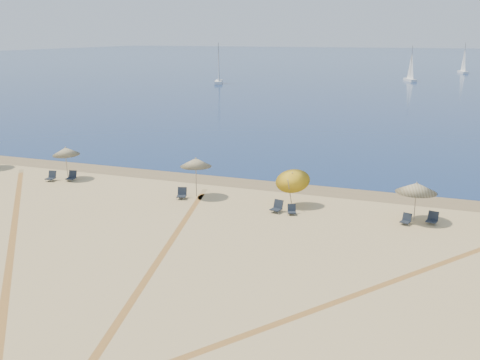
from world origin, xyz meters
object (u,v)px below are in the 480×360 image
(chair_1, at_px, (51,176))
(chair_4, at_px, (277,207))
(umbrella_2, at_px, (196,162))
(sailboat_1, at_px, (411,71))
(chair_3, at_px, (182,194))
(chair_6, at_px, (406,219))
(sailboat_0, at_px, (219,71))
(umbrella_3, at_px, (292,178))
(chair_7, at_px, (432,219))
(chair_5, at_px, (292,210))
(umbrella_4, at_px, (416,188))
(chair_2, at_px, (72,176))
(umbrella_1, at_px, (66,151))
(sailboat_3, at_px, (464,64))

(chair_1, distance_m, chair_4, 17.60)
(umbrella_2, xyz_separation_m, sailboat_1, (7.29, 99.11, 0.05))
(chair_3, height_order, sailboat_1, sailboat_1)
(chair_6, bearing_deg, sailboat_0, 136.24)
(umbrella_3, height_order, chair_1, umbrella_3)
(chair_4, xyz_separation_m, sailboat_0, (-36.80, 79.84, 2.26))
(chair_7, distance_m, sailboat_1, 99.69)
(chair_3, height_order, chair_6, chair_3)
(chair_5, height_order, chair_6, chair_6)
(umbrella_3, height_order, chair_6, umbrella_3)
(umbrella_3, bearing_deg, chair_6, -8.31)
(umbrella_4, relative_size, chair_3, 2.80)
(umbrella_2, height_order, chair_7, umbrella_2)
(umbrella_2, xyz_separation_m, chair_2, (-10.23, 0.47, -1.99))
(chair_2, bearing_deg, sailboat_0, 97.64)
(chair_1, distance_m, chair_6, 25.02)
(umbrella_1, height_order, chair_7, umbrella_1)
(chair_6, xyz_separation_m, sailboat_3, (5.61, 131.34, 2.17))
(umbrella_1, distance_m, chair_3, 10.41)
(umbrella_4, relative_size, chair_4, 2.85)
(sailboat_3, bearing_deg, sailboat_1, -125.92)
(chair_1, relative_size, sailboat_0, 0.09)
(chair_7, bearing_deg, sailboat_1, 107.54)
(umbrella_3, bearing_deg, chair_7, -2.99)
(umbrella_1, height_order, sailboat_1, sailboat_1)
(chair_4, bearing_deg, chair_1, -171.04)
(chair_1, bearing_deg, umbrella_2, -6.17)
(chair_3, bearing_deg, chair_4, -21.21)
(chair_3, distance_m, sailboat_0, 84.87)
(chair_3, height_order, chair_7, chair_3)
(chair_2, bearing_deg, umbrella_3, -8.26)
(umbrella_3, relative_size, chair_3, 3.13)
(chair_5, bearing_deg, sailboat_1, 71.50)
(umbrella_3, distance_m, chair_7, 8.48)
(umbrella_3, xyz_separation_m, chair_1, (-18.07, -0.22, -1.51))
(umbrella_2, relative_size, sailboat_1, 0.34)
(umbrella_3, distance_m, umbrella_4, 7.33)
(sailboat_3, bearing_deg, sailboat_0, -149.27)
(sailboat_0, bearing_deg, chair_2, -94.32)
(chair_2, relative_size, sailboat_3, 0.10)
(chair_2, height_order, sailboat_3, sailboat_3)
(umbrella_4, height_order, sailboat_0, sailboat_0)
(umbrella_2, distance_m, sailboat_1, 99.38)
(chair_1, xyz_separation_m, sailboat_1, (18.90, 99.17, 2.04))
(chair_7, height_order, sailboat_3, sailboat_3)
(sailboat_0, relative_size, sailboat_1, 1.09)
(chair_1, bearing_deg, sailboat_3, 70.33)
(umbrella_1, distance_m, chair_6, 24.35)
(umbrella_1, xyz_separation_m, umbrella_2, (10.83, -0.82, 0.22))
(sailboat_1, bearing_deg, chair_3, -117.85)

